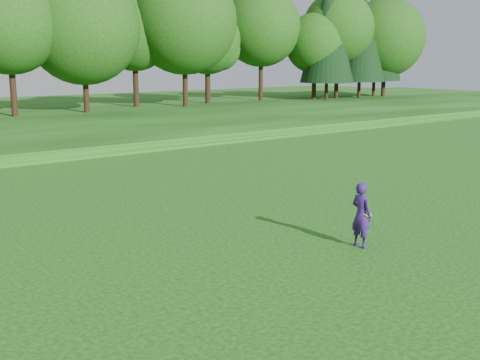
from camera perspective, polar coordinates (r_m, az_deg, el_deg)
ground at (r=14.16m, az=8.57°, el=-9.18°), size 140.00×140.00×0.00m
walking_path at (r=31.06m, az=-18.97°, el=1.72°), size 130.00×1.60×0.04m
woman at (r=16.31m, az=11.43°, el=-3.25°), size 0.44×0.66×1.76m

